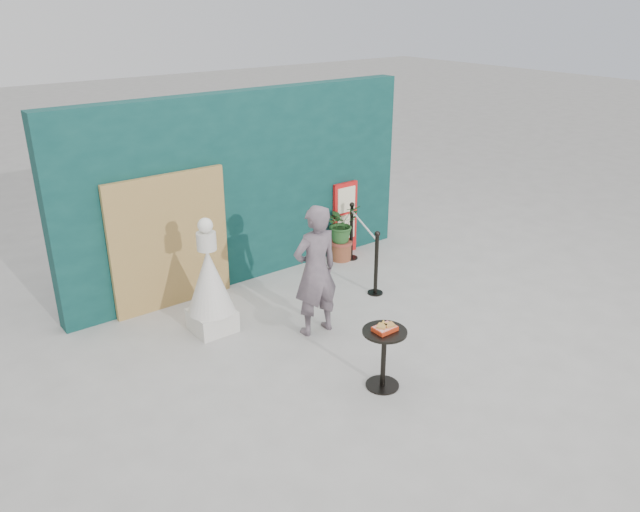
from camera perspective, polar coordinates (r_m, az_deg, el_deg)
The scene contains 10 objects.
ground at distance 8.16m, azimuth 5.19°, elevation -9.10°, with size 60.00×60.00×0.00m, color #ADAAA5.
back_wall at distance 9.88m, azimuth -6.93°, elevation 6.17°, with size 6.00×0.30×3.00m, color #0B3231.
bamboo_fence at distance 9.27m, azimuth -13.54°, elevation 1.28°, with size 1.80×0.08×2.00m, color tan.
woman at distance 8.28m, azimuth -0.42°, elevation -1.35°, with size 0.67×0.44×1.83m, color slate.
menu_board at distance 11.03m, azimuth 2.31°, elevation 3.46°, with size 0.50×0.07×1.30m.
statue at distance 8.54m, azimuth -10.04°, elevation -2.72°, with size 0.64×0.64×1.64m.
cafe_table at distance 7.35m, azimuth 5.86°, elevation -8.51°, with size 0.52×0.52×0.75m.
food_basket at distance 7.21m, azimuth 5.95°, elevation -6.54°, with size 0.26×0.19×0.11m.
planter at distance 10.75m, azimuth 1.96°, elevation 2.54°, with size 0.59×0.51×1.00m.
stanchion_barrier at distance 10.19m, azimuth 3.96°, elevation 0.82°, with size 0.84×1.54×1.03m.
Camera 1 is at (-4.77, -5.03, 4.31)m, focal length 35.00 mm.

